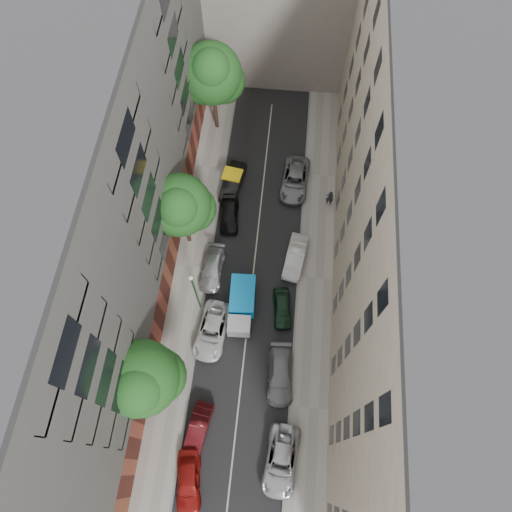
# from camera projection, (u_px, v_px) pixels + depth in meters

# --- Properties ---
(ground) EXTENTS (120.00, 120.00, 0.00)m
(ground) POSITION_uv_depth(u_px,v_px,m) (253.00, 273.00, 40.56)
(ground) COLOR #4C4C49
(ground) RESTS_ON ground
(road_surface) EXTENTS (8.00, 44.00, 0.02)m
(road_surface) POSITION_uv_depth(u_px,v_px,m) (253.00, 273.00, 40.55)
(road_surface) COLOR black
(road_surface) RESTS_ON ground
(sidewalk_left) EXTENTS (3.00, 44.00, 0.15)m
(sidewalk_left) POSITION_uv_depth(u_px,v_px,m) (192.00, 267.00, 40.72)
(sidewalk_left) COLOR gray
(sidewalk_left) RESTS_ON ground
(sidewalk_right) EXTENTS (3.00, 44.00, 0.15)m
(sidewalk_right) POSITION_uv_depth(u_px,v_px,m) (315.00, 278.00, 40.26)
(sidewalk_right) COLOR gray
(sidewalk_right) RESTS_ON ground
(building_left) EXTENTS (8.00, 44.00, 20.00)m
(building_left) POSITION_uv_depth(u_px,v_px,m) (97.00, 203.00, 31.99)
(building_left) COLOR #504D4B
(building_left) RESTS_ON ground
(building_right) EXTENTS (8.00, 44.00, 20.00)m
(building_right) POSITION_uv_depth(u_px,v_px,m) (413.00, 230.00, 31.05)
(building_right) COLOR #C6B39A
(building_right) RESTS_ON ground
(tarp_truck) EXTENTS (2.16, 5.04, 2.30)m
(tarp_truck) POSITION_uv_depth(u_px,v_px,m) (242.00, 305.00, 37.93)
(tarp_truck) COLOR black
(tarp_truck) RESTS_ON ground
(car_left_0) EXTENTS (2.37, 4.54, 1.48)m
(car_left_0) POSITION_uv_depth(u_px,v_px,m) (188.00, 481.00, 32.77)
(car_left_0) COLOR maroon
(car_left_0) RESTS_ON ground
(car_left_1) EXTENTS (1.99, 4.11, 1.30)m
(car_left_1) POSITION_uv_depth(u_px,v_px,m) (198.00, 429.00, 34.38)
(car_left_1) COLOR #480E12
(car_left_1) RESTS_ON ground
(car_left_2) EXTENTS (3.00, 5.45, 1.44)m
(car_left_2) POSITION_uv_depth(u_px,v_px,m) (212.00, 331.00, 37.55)
(car_left_2) COLOR silver
(car_left_2) RESTS_ON ground
(car_left_3) EXTENTS (2.02, 4.57, 1.30)m
(car_left_3) POSITION_uv_depth(u_px,v_px,m) (212.00, 268.00, 40.04)
(car_left_3) COLOR #B3B2B7
(car_left_3) RESTS_ON ground
(car_left_4) EXTENTS (2.09, 4.37, 1.44)m
(car_left_4) POSITION_uv_depth(u_px,v_px,m) (229.00, 214.00, 42.33)
(car_left_4) COLOR black
(car_left_4) RESTS_ON ground
(car_left_5) EXTENTS (2.33, 4.79, 1.51)m
(car_left_5) POSITION_uv_depth(u_px,v_px,m) (233.00, 182.00, 43.83)
(car_left_5) COLOR black
(car_left_5) RESTS_ON ground
(car_right_0) EXTENTS (2.77, 5.32, 1.43)m
(car_right_0) POSITION_uv_depth(u_px,v_px,m) (281.00, 461.00, 33.37)
(car_right_0) COLOR #AFB0B4
(car_right_0) RESTS_ON ground
(car_right_1) EXTENTS (2.30, 5.02, 1.42)m
(car_right_1) POSITION_uv_depth(u_px,v_px,m) (280.00, 375.00, 36.03)
(car_right_1) COLOR slate
(car_right_1) RESTS_ON ground
(car_right_2) EXTENTS (1.98, 3.90, 1.27)m
(car_right_2) POSITION_uv_depth(u_px,v_px,m) (282.00, 308.00, 38.48)
(car_right_2) COLOR black
(car_right_2) RESTS_ON ground
(car_right_3) EXTENTS (2.22, 4.69, 1.49)m
(car_right_3) POSITION_uv_depth(u_px,v_px,m) (295.00, 257.00, 40.42)
(car_right_3) COLOR silver
(car_right_3) RESTS_ON ground
(car_right_4) EXTENTS (2.86, 5.58, 1.51)m
(car_right_4) POSITION_uv_depth(u_px,v_px,m) (295.00, 180.00, 43.92)
(car_right_4) COLOR slate
(car_right_4) RESTS_ON ground
(tree_near) EXTENTS (5.46, 5.21, 8.93)m
(tree_near) POSITION_uv_depth(u_px,v_px,m) (143.00, 380.00, 30.56)
(tree_near) COLOR #382619
(tree_near) RESTS_ON sidewalk_left
(tree_mid) EXTENTS (5.40, 5.14, 8.78)m
(tree_mid) POSITION_uv_depth(u_px,v_px,m) (181.00, 207.00, 36.48)
(tree_mid) COLOR #382619
(tree_mid) RESTS_ON sidewalk_left
(tree_far) EXTENTS (5.79, 5.59, 10.02)m
(tree_far) POSITION_uv_depth(u_px,v_px,m) (212.00, 76.00, 41.38)
(tree_far) COLOR #382619
(tree_far) RESTS_ON sidewalk_left
(lamp_post) EXTENTS (0.36, 0.36, 6.53)m
(lamp_post) POSITION_uv_depth(u_px,v_px,m) (195.00, 289.00, 35.43)
(lamp_post) COLOR #164F25
(lamp_post) RESTS_ON sidewalk_left
(pedestrian) EXTENTS (0.75, 0.55, 1.91)m
(pedestrian) POSITION_uv_depth(u_px,v_px,m) (330.00, 198.00, 42.64)
(pedestrian) COLOR black
(pedestrian) RESTS_ON sidewalk_right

